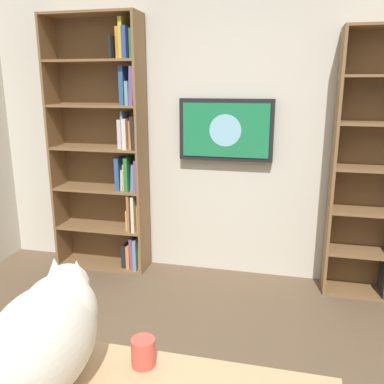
{
  "coord_description": "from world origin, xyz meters",
  "views": [
    {
      "loc": [
        -0.48,
        1.32,
        1.67
      ],
      "look_at": [
        0.09,
        -1.06,
        1.03
      ],
      "focal_mm": 38.73,
      "sensor_mm": 36.0,
      "label": 1
    }
  ],
  "objects_px": {
    "bookshelf_right": "(110,149)",
    "wall_mounted_tv": "(226,130)",
    "cat": "(48,331)",
    "coffee_mug": "(143,352)"
  },
  "relations": [
    {
      "from": "wall_mounted_tv",
      "to": "coffee_mug",
      "type": "height_order",
      "value": "wall_mounted_tv"
    },
    {
      "from": "cat",
      "to": "coffee_mug",
      "type": "height_order",
      "value": "cat"
    },
    {
      "from": "bookshelf_right",
      "to": "wall_mounted_tv",
      "type": "distance_m",
      "value": 1.05
    },
    {
      "from": "bookshelf_right",
      "to": "wall_mounted_tv",
      "type": "bearing_deg",
      "value": -175.49
    },
    {
      "from": "bookshelf_right",
      "to": "cat",
      "type": "height_order",
      "value": "bookshelf_right"
    },
    {
      "from": "wall_mounted_tv",
      "to": "cat",
      "type": "xyz_separation_m",
      "value": [
        0.15,
        2.49,
        -0.35
      ]
    },
    {
      "from": "bookshelf_right",
      "to": "wall_mounted_tv",
      "type": "relative_size",
      "value": 2.82
    },
    {
      "from": "bookshelf_right",
      "to": "coffee_mug",
      "type": "xyz_separation_m",
      "value": [
        -1.13,
        2.27,
        -0.3
      ]
    },
    {
      "from": "bookshelf_right",
      "to": "cat",
      "type": "bearing_deg",
      "value": 110.01
    },
    {
      "from": "wall_mounted_tv",
      "to": "cat",
      "type": "bearing_deg",
      "value": 86.6
    }
  ]
}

